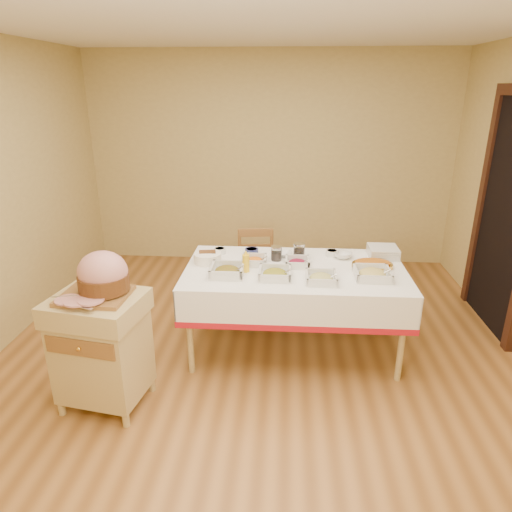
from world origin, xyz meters
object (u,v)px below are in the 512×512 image
Objects in this scene: dining_chair at (256,272)px; preserve_jar_left at (276,254)px; mustard_bottle at (246,262)px; dining_table at (295,286)px; butcher_cart at (102,345)px; plate_stack at (383,252)px; brass_platter at (372,265)px; preserve_jar_right at (299,251)px; bread_basket at (208,258)px; ham_on_board at (102,277)px.

preserve_jar_left is (0.21, -0.51, 0.38)m from dining_chair.
dining_table is at bearing 14.20° from mustard_bottle.
plate_stack is at bearing 28.49° from butcher_cart.
brass_platter is at bearing 6.11° from dining_table.
preserve_jar_right is at bearing 38.84° from mustard_bottle.
brass_platter is (1.01, -0.62, 0.35)m from dining_chair.
brass_platter is (2.00, 0.91, 0.30)m from butcher_cart.
plate_stack reaches higher than brass_platter.
butcher_cart is at bearing -139.67° from preserve_jar_left.
plate_stack is (1.52, 0.24, 0.00)m from bread_basket.
mustard_bottle is at bearing -92.33° from dining_chair.
ham_on_board reaches higher than bread_basket.
plate_stack is at bearing 62.05° from brass_platter.
butcher_cart is 2.21m from brass_platter.
dining_table is 7.78× the size of bread_basket.
preserve_jar_right reaches higher than butcher_cart.
bread_basket is (-0.78, -0.17, -0.01)m from preserve_jar_right.
dining_table is 0.78m from bread_basket.
butcher_cart is at bearing -123.55° from bread_basket.
brass_platter is (1.04, 0.17, -0.06)m from mustard_bottle.
bread_basket reaches higher than plate_stack.
mustard_bottle reaches higher than butcher_cart.
plate_stack is (0.78, 0.32, 0.21)m from dining_table.
dining_chair is at bearing 57.14° from butcher_cart.
dining_table is at bearing 31.46° from ham_on_board.
ham_on_board reaches higher than dining_table.
preserve_jar_left is 0.37m from mustard_bottle.
plate_stack is 0.28m from brass_platter.
mustard_bottle is 0.53× the size of brass_platter.
ham_on_board reaches higher than butcher_cart.
butcher_cart is 2.49× the size of brass_platter.
dining_table is at bearing -157.65° from plate_stack.
butcher_cart is 2.44m from plate_stack.
dining_table is at bearing -173.89° from brass_platter.
butcher_cart is 1.81m from dining_chair.
preserve_jar_left is 0.21m from preserve_jar_right.
dining_chair is 2.48× the size of brass_platter.
plate_stack is at bearing -17.81° from dining_chair.
dining_chair is at bearing 58.22° from bread_basket.
dining_chair is 1.26m from plate_stack.
brass_platter is at bearing 24.39° from butcher_cart.
dining_table is 7.29× the size of plate_stack.
preserve_jar_right is 0.56m from mustard_bottle.
butcher_cart is 1.00× the size of dining_chair.
plate_stack is (1.15, -0.37, 0.37)m from dining_chair.
preserve_jar_right is at bearing 12.37° from bread_basket.
preserve_jar_left reaches higher than plate_stack.
ham_on_board is 1.51m from preserve_jar_left.
plate_stack reaches higher than dining_table.
butcher_cart reaches higher than dining_table.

